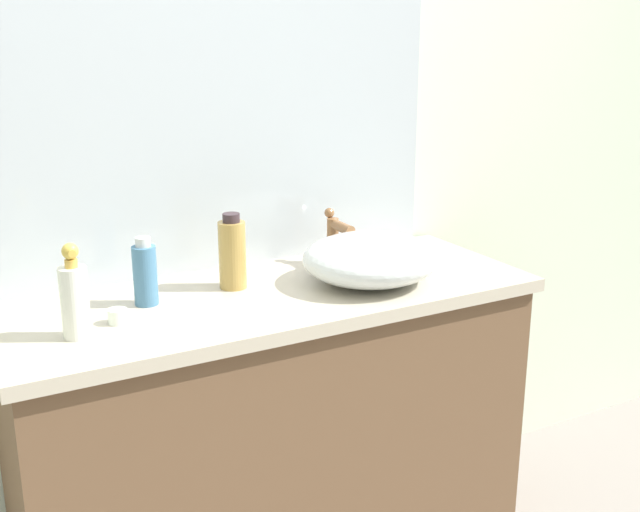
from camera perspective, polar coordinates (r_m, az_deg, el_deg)
bathroom_wall_rear at (r=2.20m, az=-6.46°, el=10.93°), size 6.00×0.06×2.60m
vanity_counter at (r=2.19m, az=-3.34°, el=-13.16°), size 1.37×0.52×0.85m
wall_mirror_panel at (r=2.14m, az=-6.86°, el=13.12°), size 1.23×0.01×1.07m
sink_basin at (r=2.06m, az=3.67°, el=-0.20°), size 0.36×0.34×0.13m
faucet at (r=2.21m, az=1.11°, el=1.61°), size 0.03×0.13×0.15m
soap_dispenser at (r=1.77m, az=-17.30°, el=-2.90°), size 0.06×0.06×0.21m
lotion_bottle at (r=1.94m, az=-12.51°, el=-1.25°), size 0.06×0.06×0.17m
perfume_bottle at (r=2.02m, az=-6.35°, el=0.19°), size 0.07×0.07×0.20m
candle_jar at (r=1.85m, az=-14.40°, el=-4.23°), size 0.04×0.04×0.03m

